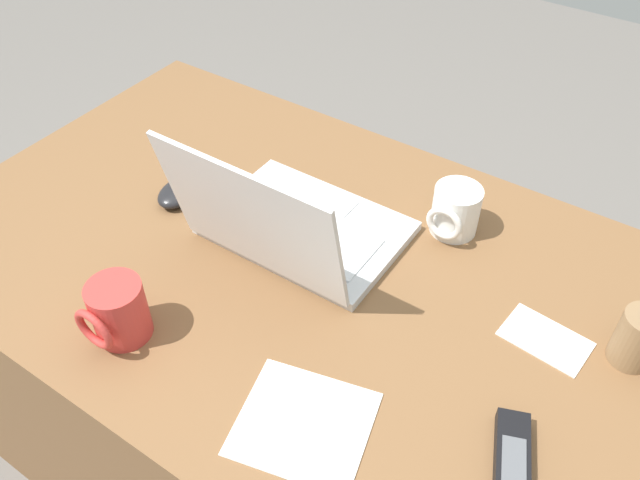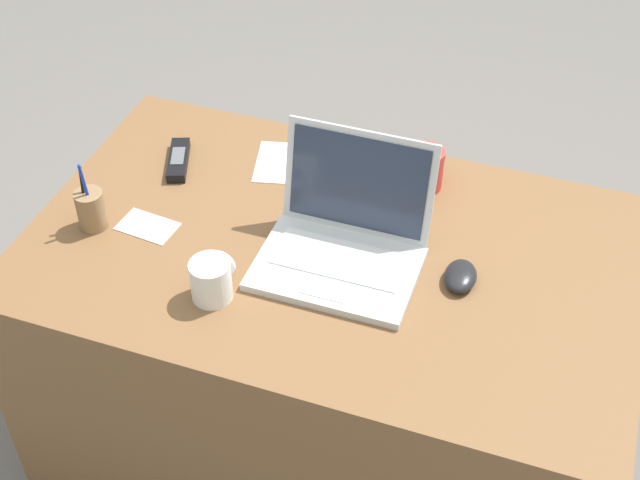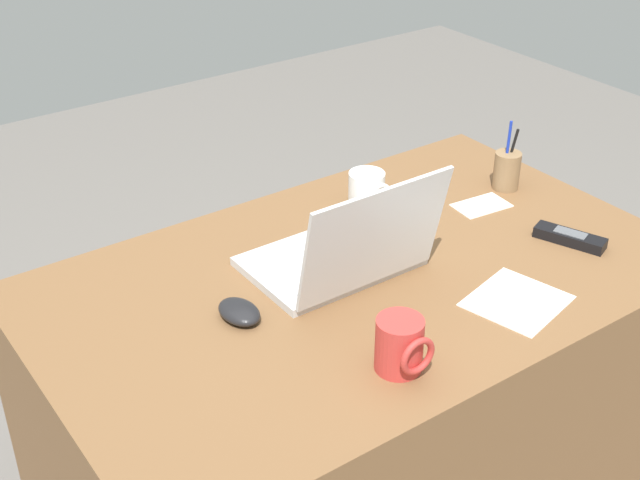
{
  "view_description": "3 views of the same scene",
  "coord_description": "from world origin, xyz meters",
  "px_view_note": "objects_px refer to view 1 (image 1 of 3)",
  "views": [
    {
      "loc": [
        -0.47,
        0.64,
        1.52
      ],
      "look_at": [
        -0.03,
        -0.02,
        0.77
      ],
      "focal_mm": 36.62,
      "sensor_mm": 36.0,
      "label": 1
    },
    {
      "loc": [
        0.45,
        -1.35,
        2.03
      ],
      "look_at": [
        -0.02,
        -0.02,
        0.76
      ],
      "focal_mm": 49.66,
      "sensor_mm": 36.0,
      "label": 2
    },
    {
      "loc": [
        0.94,
        1.18,
        1.69
      ],
      "look_at": [
        0.05,
        -0.07,
        0.79
      ],
      "focal_mm": 48.65,
      "sensor_mm": 36.0,
      "label": 3
    }
  ],
  "objects_px": {
    "laptop": "(290,225)",
    "coffee_mug_tall": "(117,312)",
    "coffee_mug_white": "(455,211)",
    "computer_mouse": "(179,192)",
    "cordless_phone": "(512,466)",
    "pen_holder": "(638,338)"
  },
  "relations": [
    {
      "from": "coffee_mug_tall",
      "to": "pen_holder",
      "type": "relative_size",
      "value": 0.58
    },
    {
      "from": "laptop",
      "to": "cordless_phone",
      "type": "height_order",
      "value": "laptop"
    },
    {
      "from": "coffee_mug_white",
      "to": "pen_holder",
      "type": "xyz_separation_m",
      "value": [
        -0.34,
        0.11,
        0.0
      ]
    },
    {
      "from": "computer_mouse",
      "to": "pen_holder",
      "type": "xyz_separation_m",
      "value": [
        -0.82,
        -0.1,
        0.03
      ]
    },
    {
      "from": "laptop",
      "to": "coffee_mug_white",
      "type": "height_order",
      "value": "laptop"
    },
    {
      "from": "laptop",
      "to": "coffee_mug_tall",
      "type": "height_order",
      "value": "laptop"
    },
    {
      "from": "laptop",
      "to": "coffee_mug_tall",
      "type": "distance_m",
      "value": 0.32
    },
    {
      "from": "cordless_phone",
      "to": "pen_holder",
      "type": "height_order",
      "value": "pen_holder"
    },
    {
      "from": "computer_mouse",
      "to": "cordless_phone",
      "type": "distance_m",
      "value": 0.76
    },
    {
      "from": "coffee_mug_white",
      "to": "pen_holder",
      "type": "height_order",
      "value": "pen_holder"
    },
    {
      "from": "laptop",
      "to": "pen_holder",
      "type": "relative_size",
      "value": 1.96
    },
    {
      "from": "pen_holder",
      "to": "computer_mouse",
      "type": "bearing_deg",
      "value": 6.77
    },
    {
      "from": "laptop",
      "to": "computer_mouse",
      "type": "height_order",
      "value": "laptop"
    },
    {
      "from": "coffee_mug_tall",
      "to": "pen_holder",
      "type": "distance_m",
      "value": 0.77
    },
    {
      "from": "laptop",
      "to": "coffee_mug_white",
      "type": "xyz_separation_m",
      "value": [
        -0.22,
        -0.2,
        -0.01
      ]
    },
    {
      "from": "computer_mouse",
      "to": "coffee_mug_tall",
      "type": "height_order",
      "value": "coffee_mug_tall"
    },
    {
      "from": "laptop",
      "to": "cordless_phone",
      "type": "bearing_deg",
      "value": 159.28
    },
    {
      "from": "pen_holder",
      "to": "laptop",
      "type": "bearing_deg",
      "value": 8.81
    },
    {
      "from": "computer_mouse",
      "to": "laptop",
      "type": "bearing_deg",
      "value": 177.26
    },
    {
      "from": "coffee_mug_white",
      "to": "cordless_phone",
      "type": "relative_size",
      "value": 0.61
    },
    {
      "from": "laptop",
      "to": "computer_mouse",
      "type": "xyz_separation_m",
      "value": [
        0.25,
        0.01,
        -0.04
      ]
    },
    {
      "from": "coffee_mug_white",
      "to": "pen_holder",
      "type": "relative_size",
      "value": 0.56
    }
  ]
}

